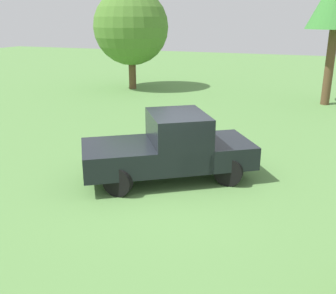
# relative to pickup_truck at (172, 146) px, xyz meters

# --- Properties ---
(ground_plane) EXTENTS (80.00, 80.00, 0.00)m
(ground_plane) POSITION_rel_pickup_truck_xyz_m (0.19, -0.74, -0.92)
(ground_plane) COLOR #5B8C47
(pickup_truck) EXTENTS (4.71, 3.99, 1.80)m
(pickup_truck) POSITION_rel_pickup_truck_xyz_m (0.00, 0.00, 0.00)
(pickup_truck) COLOR black
(pickup_truck) RESTS_ON ground_plane
(tree_far_center) EXTENTS (4.39, 4.39, 5.81)m
(tree_far_center) POSITION_rel_pickup_truck_xyz_m (-7.20, 12.22, 2.69)
(tree_far_center) COLOR brown
(tree_far_center) RESTS_ON ground_plane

